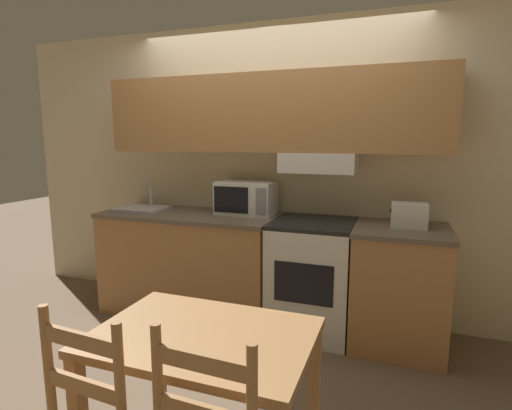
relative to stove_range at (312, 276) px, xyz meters
name	(u,v)px	position (x,y,z in m)	size (l,w,h in m)	color
ground_plane	(272,307)	(-0.44, 0.32, -0.46)	(16.00, 16.00, 0.00)	brown
wall_back	(272,146)	(-0.43, 0.26, 1.04)	(5.28, 0.38, 2.55)	beige
lower_counter_main	(191,263)	(-1.11, -0.01, 0.00)	(1.57, 0.68, 0.92)	#B27A47
lower_counter_right_stub	(399,287)	(0.66, -0.01, 0.00)	(0.68, 0.68, 0.92)	#B27A47
stove_range	(312,276)	(0.00, 0.00, 0.00)	(0.63, 0.65, 0.92)	white
microwave	(246,198)	(-0.62, 0.13, 0.60)	(0.50, 0.31, 0.28)	white
toaster	(409,215)	(0.71, 0.02, 0.55)	(0.26, 0.18, 0.18)	white
sink_basin	(142,208)	(-1.60, -0.01, 0.48)	(0.44, 0.37, 0.26)	#B7BABF
dining_table	(204,360)	(-0.13, -1.66, 0.16)	(0.93, 0.65, 0.75)	#9E7042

